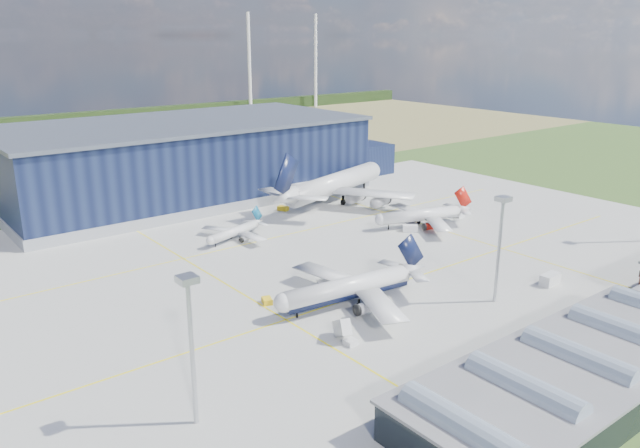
{
  "coord_description": "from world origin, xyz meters",
  "views": [
    {
      "loc": [
        -94.36,
        -102.84,
        54.11
      ],
      "look_at": [
        -1.03,
        15.92,
        8.34
      ],
      "focal_mm": 35.0,
      "sensor_mm": 36.0,
      "label": 1
    }
  ],
  "objects": [
    {
      "name": "airliner_regional",
      "position": [
        -12.31,
        40.0,
        3.75
      ],
      "size": [
        28.62,
        28.29,
        7.49
      ],
      "primitive_type": null,
      "rotation": [
        0.0,
        0.0,
        3.44
      ],
      "color": "silver",
      "rests_on": "ground"
    },
    {
      "name": "gse_cart_a",
      "position": [
        54.22,
        16.89,
        0.7
      ],
      "size": [
        2.28,
        3.33,
        1.41
      ],
      "primitive_type": "cube",
      "rotation": [
        0.0,
        0.0,
        -0.04
      ],
      "color": "silver",
      "rests_on": "ground"
    },
    {
      "name": "gse_van_b",
      "position": [
        31.68,
        15.58,
        0.97
      ],
      "size": [
        4.45,
        4.25,
        1.94
      ],
      "primitive_type": "cube",
      "rotation": [
        0.0,
        0.0,
        0.85
      ],
      "color": "silver",
      "rests_on": "ground"
    },
    {
      "name": "treeline",
      "position": [
        0.0,
        300.0,
        4.0
      ],
      "size": [
        600.0,
        8.0,
        8.0
      ],
      "primitive_type": "cube",
      "color": "black",
      "rests_on": "ground"
    },
    {
      "name": "airliner_red",
      "position": [
        37.64,
        17.41,
        5.34
      ],
      "size": [
        40.99,
        40.53,
        10.68
      ],
      "primitive_type": null,
      "rotation": [
        0.0,
        0.0,
        2.83
      ],
      "color": "silver",
      "rests_on": "ground"
    },
    {
      "name": "gse_van_c",
      "position": [
        27.73,
        -31.84,
        1.26
      ],
      "size": [
        5.4,
        2.83,
        2.53
      ],
      "primitive_type": "cube",
      "rotation": [
        0.0,
        0.0,
        1.63
      ],
      "color": "silver",
      "rests_on": "ground"
    },
    {
      "name": "airliner_navy",
      "position": [
        -15.8,
        -12.0,
        6.22
      ],
      "size": [
        42.28,
        41.55,
        12.45
      ],
      "primitive_type": null,
      "rotation": [
        0.0,
        0.0,
        3.02
      ],
      "color": "silver",
      "rests_on": "ground"
    },
    {
      "name": "airliner_widebody",
      "position": [
        36.09,
        54.75,
        10.01
      ],
      "size": [
        76.62,
        75.75,
        20.03
      ],
      "primitive_type": null,
      "rotation": [
        0.0,
        0.0,
        0.3
      ],
      "color": "silver",
      "rests_on": "ground"
    },
    {
      "name": "gse_tug_b",
      "position": [
        -28.55,
        -1.03,
        0.61
      ],
      "size": [
        2.75,
        3.31,
        1.23
      ],
      "primitive_type": "cube",
      "rotation": [
        0.0,
        0.0,
        -0.35
      ],
      "color": "yellow",
      "rests_on": "ground"
    },
    {
      "name": "farmland",
      "position": [
        0.0,
        220.0,
        0.0
      ],
      "size": [
        600.0,
        220.0,
        0.01
      ],
      "primitive_type": "cube",
      "color": "#93854F",
      "rests_on": "ground"
    },
    {
      "name": "ground",
      "position": [
        0.0,
        0.0,
        0.0
      ],
      "size": [
        600.0,
        600.0,
        0.0
      ],
      "primitive_type": "plane",
      "color": "#345520",
      "rests_on": "ground"
    },
    {
      "name": "gse_van_a",
      "position": [
        -13.68,
        -3.55,
        1.15
      ],
      "size": [
        5.75,
        4.12,
        2.3
      ],
      "primitive_type": "cube",
      "rotation": [
        0.0,
        0.0,
        1.18
      ],
      "color": "silver",
      "rests_on": "ground"
    },
    {
      "name": "gse_tug_c",
      "position": [
        15.85,
        56.67,
        0.73
      ],
      "size": [
        3.3,
        3.91,
        1.46
      ],
      "primitive_type": "cube",
      "rotation": [
        0.0,
        0.0,
        0.44
      ],
      "color": "yellow",
      "rests_on": "ground"
    },
    {
      "name": "apron",
      "position": [
        0.0,
        10.0,
        0.03
      ],
      "size": [
        220.0,
        160.0,
        0.08
      ],
      "color": "#AAABA5",
      "rests_on": "ground"
    },
    {
      "name": "light_mast_center",
      "position": [
        10.0,
        -30.0,
        15.43
      ],
      "size": [
        2.6,
        2.6,
        23.0
      ],
      "color": "#AFB1B6",
      "rests_on": "ground"
    },
    {
      "name": "light_mast_west",
      "position": [
        -60.0,
        -30.0,
        15.43
      ],
      "size": [
        2.6,
        2.6,
        23.0
      ],
      "color": "#AFB1B6",
      "rests_on": "ground"
    },
    {
      "name": "hangar",
      "position": [
        2.81,
        94.8,
        11.62
      ],
      "size": [
        145.0,
        62.0,
        26.1
      ],
      "color": "black",
      "rests_on": "ground"
    },
    {
      "name": "airstair",
      "position": [
        -26.63,
        -23.27,
        1.52
      ],
      "size": [
        3.33,
        5.12,
        3.05
      ],
      "primitive_type": "cube",
      "rotation": [
        0.0,
        0.0,
        -0.33
      ],
      "color": "silver",
      "rests_on": "ground"
    },
    {
      "name": "glass_concourse",
      "position": [
        -6.45,
        -60.0,
        3.69
      ],
      "size": [
        78.0,
        23.0,
        8.6
      ],
      "color": "black",
      "rests_on": "ground"
    }
  ]
}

